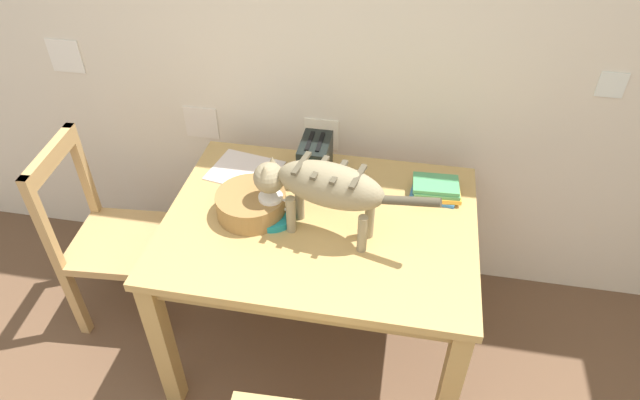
# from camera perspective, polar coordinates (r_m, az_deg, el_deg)

# --- Properties ---
(wall_rear) EXTENTS (5.07, 0.11, 2.50)m
(wall_rear) POSITION_cam_1_polar(r_m,az_deg,el_deg) (2.43, 2.41, 16.48)
(wall_rear) COLOR silver
(wall_rear) RESTS_ON ground_plane
(dining_table) EXTENTS (1.21, 0.91, 0.76)m
(dining_table) POSITION_cam_1_polar(r_m,az_deg,el_deg) (2.23, -0.00, -3.81)
(dining_table) COLOR tan
(dining_table) RESTS_ON ground_plane
(cat) EXTENTS (0.69, 0.22, 0.31)m
(cat) POSITION_cam_1_polar(r_m,az_deg,el_deg) (1.98, 0.25, 1.43)
(cat) COLOR gray
(cat) RESTS_ON dining_table
(saucer_bowl) EXTENTS (0.19, 0.19, 0.03)m
(saucer_bowl) POSITION_cam_1_polar(r_m,az_deg,el_deg) (2.18, -4.94, -1.49)
(saucer_bowl) COLOR teal
(saucer_bowl) RESTS_ON dining_table
(coffee_mug) EXTENTS (0.13, 0.09, 0.08)m
(coffee_mug) POSITION_cam_1_polar(r_m,az_deg,el_deg) (2.15, -4.94, -0.40)
(coffee_mug) COLOR white
(coffee_mug) RESTS_ON saucer_bowl
(magazine) EXTENTS (0.32, 0.29, 0.01)m
(magazine) POSITION_cam_1_polar(r_m,az_deg,el_deg) (2.44, -7.68, 3.02)
(magazine) COLOR silver
(magazine) RESTS_ON dining_table
(book_stack) EXTENTS (0.21, 0.15, 0.07)m
(book_stack) POSITION_cam_1_polar(r_m,az_deg,el_deg) (2.31, 11.78, 1.05)
(book_stack) COLOR #3781D0
(book_stack) RESTS_ON dining_table
(wicker_basket) EXTENTS (0.27, 0.27, 0.09)m
(wicker_basket) POSITION_cam_1_polar(r_m,az_deg,el_deg) (2.19, -7.06, -0.37)
(wicker_basket) COLOR olive
(wicker_basket) RESTS_ON dining_table
(toaster) EXTENTS (0.12, 0.20, 0.18)m
(toaster) POSITION_cam_1_polar(r_m,az_deg,el_deg) (2.35, -0.50, 4.25)
(toaster) COLOR black
(toaster) RESTS_ON dining_table
(wooden_chair_far) EXTENTS (0.45, 0.45, 0.92)m
(wooden_chair_far) POSITION_cam_1_polar(r_m,az_deg,el_deg) (2.73, -20.70, -3.65)
(wooden_chair_far) COLOR tan
(wooden_chair_far) RESTS_ON ground_plane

